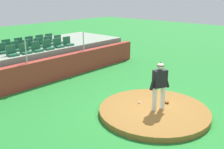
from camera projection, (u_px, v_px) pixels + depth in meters
ground_plane at (154, 113)px, 9.69m from camera, size 60.00×60.00×0.00m
pitchers_mound at (154, 111)px, 9.66m from camera, size 4.13×4.13×0.20m
pitcher at (160, 83)px, 9.25m from camera, size 0.82×0.46×1.83m
baseball at (139, 102)px, 10.07m from camera, size 0.07×0.07×0.07m
fielding_glove at (166, 101)px, 10.12m from camera, size 0.32×0.36×0.11m
brick_barrier at (56, 68)px, 13.33m from camera, size 12.18×0.40×1.21m
fence_post_left at (26, 52)px, 11.85m from camera, size 0.06×0.06×1.08m
fence_post_right at (83, 41)px, 14.41m from camera, size 0.06×0.06×1.08m
bleacher_platform at (28, 58)px, 14.96m from camera, size 11.92×4.19×1.43m
stadium_chair_0 at (12, 52)px, 12.48m from camera, size 0.48×0.44×0.50m
stadium_chair_1 at (25, 50)px, 12.96m from camera, size 0.48×0.44×0.50m
stadium_chair_2 at (37, 48)px, 13.41m from camera, size 0.48×0.44×0.50m
stadium_chair_3 at (48, 46)px, 13.91m from camera, size 0.48×0.44×0.50m
stadium_chair_4 at (58, 44)px, 14.46m from camera, size 0.48×0.44×0.50m
stadium_chair_5 at (68, 43)px, 14.96m from camera, size 0.48×0.44×0.50m
stadium_chair_6 at (3, 50)px, 13.04m from camera, size 0.48×0.44×0.50m
stadium_chair_7 at (16, 48)px, 13.51m from camera, size 0.48×0.44×0.50m
stadium_chair_8 at (28, 46)px, 14.04m from camera, size 0.48×0.44×0.50m
stadium_chair_9 at (39, 44)px, 14.53m from camera, size 0.48×0.44×0.50m
stadium_chair_10 at (49, 42)px, 15.01m from camera, size 0.48×0.44×0.50m
stadium_chair_11 at (59, 41)px, 15.53m from camera, size 0.48×0.44×0.50m
stadium_chair_13 at (7, 46)px, 14.07m from camera, size 0.48×0.44×0.50m
stadium_chair_14 at (20, 44)px, 14.60m from camera, size 0.48×0.44×0.50m
stadium_chair_15 at (30, 42)px, 15.08m from camera, size 0.48×0.44×0.50m
stadium_chair_16 at (40, 41)px, 15.59m from camera, size 0.48×0.44×0.50m
stadium_chair_17 at (50, 39)px, 16.08m from camera, size 0.48×0.44×0.50m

